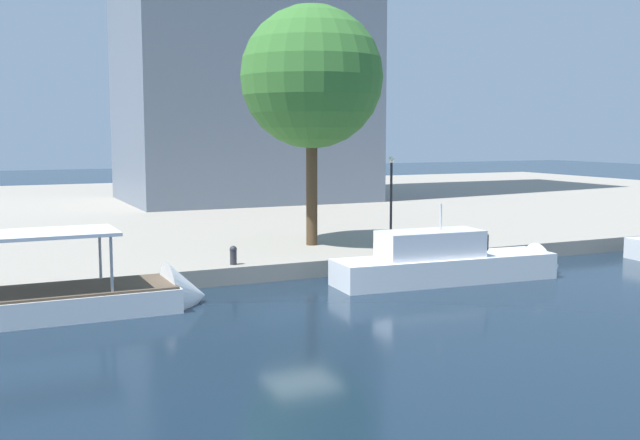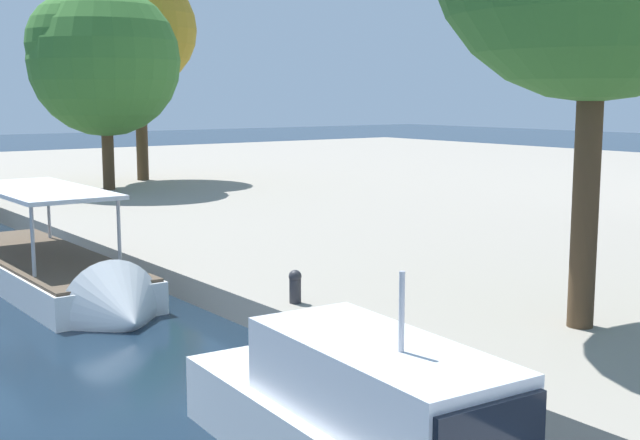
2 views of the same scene
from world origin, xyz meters
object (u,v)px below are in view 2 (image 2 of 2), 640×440
(mooring_bollard_0, at_px, (295,285))
(tree_0, at_px, (99,60))
(tree_2, at_px, (138,32))
(tour_boat_1, at_px, (57,279))

(mooring_bollard_0, height_order, tree_0, tree_0)
(tree_0, xyz_separation_m, tree_2, (-3.39, 3.69, 1.78))
(mooring_bollard_0, distance_m, tree_0, 27.03)
(mooring_bollard_0, bearing_deg, tree_0, 167.57)
(mooring_bollard_0, relative_size, tree_0, 0.08)
(tree_0, relative_size, tree_2, 0.88)
(mooring_bollard_0, bearing_deg, tour_boat_1, -156.96)
(tour_boat_1, distance_m, tree_2, 26.52)
(tour_boat_1, relative_size, mooring_bollard_0, 14.55)
(tree_2, bearing_deg, tour_boat_1, -29.95)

